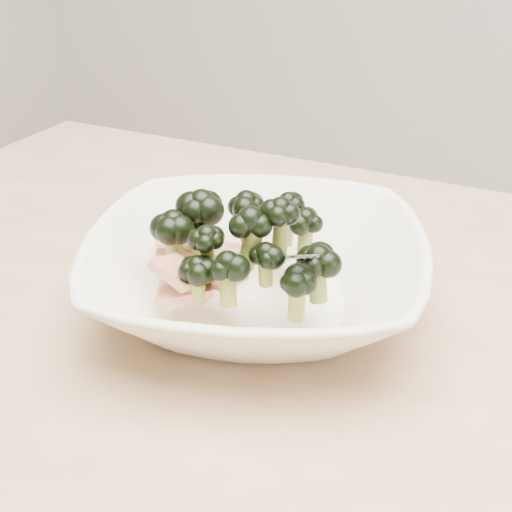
% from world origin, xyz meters
% --- Properties ---
extents(dining_table, '(1.20, 0.80, 0.75)m').
position_xyz_m(dining_table, '(0.00, 0.00, 0.65)').
color(dining_table, tan).
rests_on(dining_table, ground).
extents(broccoli_dish, '(0.36, 0.36, 0.11)m').
position_xyz_m(broccoli_dish, '(-0.11, 0.05, 0.79)').
color(broccoli_dish, '#F0E4CB').
rests_on(broccoli_dish, dining_table).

